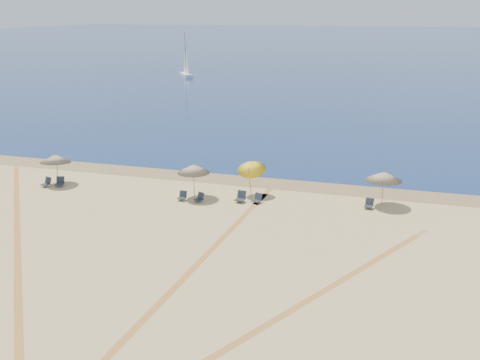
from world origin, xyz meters
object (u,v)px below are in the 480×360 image
(chair_2, at_px, (60,182))
(umbrella_4, at_px, (384,176))
(chair_4, at_px, (200,198))
(chair_3, at_px, (182,196))
(chair_6, at_px, (257,199))
(umbrella_3, at_px, (251,166))
(chair_1, at_px, (47,182))
(chair_5, at_px, (241,197))
(sailboat_0, at_px, (186,63))
(umbrella_2, at_px, (194,169))
(umbrella_1, at_px, (55,159))
(chair_7, at_px, (369,204))

(chair_2, bearing_deg, umbrella_4, -11.32)
(umbrella_4, xyz_separation_m, chair_4, (-11.42, -2.56, -1.68))
(chair_3, relative_size, chair_6, 0.80)
(umbrella_3, xyz_separation_m, chair_1, (-14.36, -2.20, -1.73))
(umbrella_3, relative_size, chair_5, 3.52)
(chair_1, relative_size, chair_5, 1.01)
(umbrella_4, bearing_deg, sailboat_0, 121.47)
(chair_3, distance_m, sailboat_0, 68.89)
(chair_3, bearing_deg, chair_6, 10.75)
(chair_1, height_order, sailboat_0, sailboat_0)
(chair_2, distance_m, chair_5, 13.20)
(umbrella_2, bearing_deg, chair_3, -128.16)
(chair_3, height_order, chair_4, chair_3)
(umbrella_1, bearing_deg, chair_2, -42.13)
(chair_3, relative_size, chair_4, 0.82)
(umbrella_1, relative_size, umbrella_3, 0.85)
(umbrella_3, distance_m, sailboat_0, 68.45)
(umbrella_3, xyz_separation_m, chair_7, (7.77, -0.37, -1.74))
(umbrella_1, relative_size, chair_4, 3.09)
(umbrella_1, distance_m, sailboat_0, 65.17)
(chair_4, bearing_deg, chair_6, 35.72)
(umbrella_3, distance_m, chair_5, 2.26)
(umbrella_2, height_order, chair_5, umbrella_2)
(chair_2, bearing_deg, umbrella_3, -9.27)
(umbrella_2, xyz_separation_m, chair_6, (4.29, 0.13, -1.71))
(chair_4, distance_m, chair_6, 3.76)
(umbrella_2, relative_size, chair_3, 3.90)
(umbrella_2, height_order, chair_3, umbrella_2)
(chair_6, xyz_separation_m, chair_7, (7.00, 0.98, -0.00))
(umbrella_2, xyz_separation_m, chair_2, (-9.98, -0.40, -1.69))
(umbrella_2, bearing_deg, umbrella_1, 179.80)
(chair_1, xyz_separation_m, chair_4, (11.46, 0.04, -0.02))
(chair_5, bearing_deg, chair_6, 11.21)
(umbrella_3, height_order, chair_1, umbrella_3)
(chair_2, relative_size, chair_5, 1.05)
(umbrella_3, relative_size, umbrella_4, 1.15)
(chair_2, bearing_deg, umbrella_2, -14.92)
(chair_2, relative_size, chair_4, 1.08)
(umbrella_1, distance_m, umbrella_2, 10.46)
(chair_2, relative_size, sailboat_0, 0.10)
(umbrella_2, relative_size, chair_1, 3.09)
(umbrella_4, distance_m, chair_6, 8.12)
(chair_6, bearing_deg, chair_5, -154.29)
(umbrella_1, bearing_deg, chair_1, -116.64)
(umbrella_3, xyz_separation_m, umbrella_4, (8.52, 0.39, -0.07))
(umbrella_2, xyz_separation_m, chair_3, (-0.56, -0.71, -1.72))
(chair_4, relative_size, chair_5, 0.97)
(chair_1, bearing_deg, umbrella_1, 78.84)
(umbrella_4, bearing_deg, chair_2, -174.10)
(sailboat_0, bearing_deg, chair_2, -110.77)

